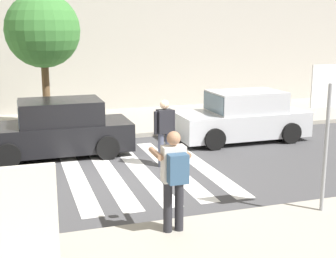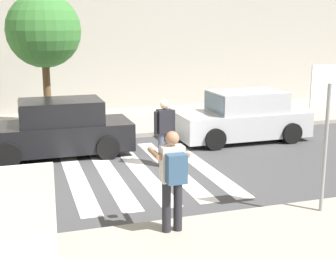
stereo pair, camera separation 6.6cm
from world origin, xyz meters
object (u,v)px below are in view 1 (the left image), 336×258
at_px(stop_sign, 328,106).
at_px(parked_car_silver, 242,117).
at_px(photographer_with_backpack, 174,173).
at_px(pedestrian_crossing, 165,129).
at_px(advertising_board, 16,224).
at_px(parked_car_black, 57,130).
at_px(street_tree_center, 43,31).

height_order(stop_sign, parked_car_silver, stop_sign).
height_order(photographer_with_backpack, pedestrian_crossing, photographer_with_backpack).
distance_m(photographer_with_backpack, advertising_board, 2.62).
height_order(stop_sign, parked_car_black, stop_sign).
relative_size(parked_car_silver, street_tree_center, 0.92).
relative_size(parked_car_black, advertising_board, 2.56).
xyz_separation_m(parked_car_silver, advertising_board, (-6.83, -6.78, 0.21)).
xyz_separation_m(pedestrian_crossing, parked_car_silver, (3.19, 1.95, -0.25)).
bearing_deg(photographer_with_backpack, stop_sign, 0.42).
xyz_separation_m(stop_sign, street_tree_center, (-4.37, 8.57, 1.24)).
bearing_deg(pedestrian_crossing, photographer_with_backpack, -105.67).
bearing_deg(pedestrian_crossing, parked_car_black, 141.97).
relative_size(pedestrian_crossing, parked_car_silver, 0.42).
xyz_separation_m(parked_car_black, parked_car_silver, (5.69, -0.00, 0.00)).
distance_m(pedestrian_crossing, parked_car_silver, 3.75).
xyz_separation_m(photographer_with_backpack, advertising_board, (-2.49, -0.77, -0.23)).
xyz_separation_m(stop_sign, parked_car_silver, (1.40, 5.99, -1.40)).
bearing_deg(street_tree_center, advertising_board, -96.44).
xyz_separation_m(pedestrian_crossing, advertising_board, (-3.63, -4.83, -0.03)).
bearing_deg(pedestrian_crossing, street_tree_center, 119.63).
distance_m(photographer_with_backpack, street_tree_center, 8.99).
xyz_separation_m(stop_sign, pedestrian_crossing, (-1.79, 4.04, -1.16)).
distance_m(street_tree_center, advertising_board, 9.73).
height_order(parked_car_silver, advertising_board, advertising_board).
bearing_deg(pedestrian_crossing, parked_car_silver, 31.44).
relative_size(stop_sign, parked_car_silver, 0.66).
bearing_deg(parked_car_silver, street_tree_center, 155.89).
bearing_deg(stop_sign, pedestrian_crossing, 113.92).
relative_size(stop_sign, parked_car_black, 0.66).
bearing_deg(street_tree_center, photographer_with_backpack, -80.50).
distance_m(parked_car_black, parked_car_silver, 5.69).
bearing_deg(pedestrian_crossing, stop_sign, -66.08).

